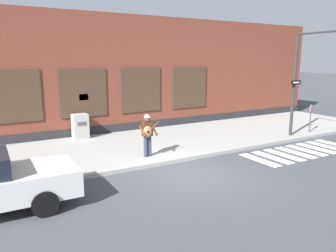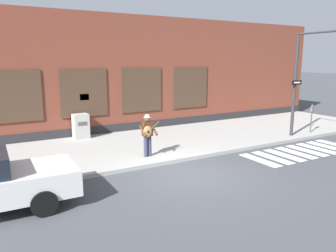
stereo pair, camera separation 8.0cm
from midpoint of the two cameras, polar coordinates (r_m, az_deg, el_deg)
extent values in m
plane|color=#424449|center=(11.18, 3.54, -8.47)|extent=(160.00, 160.00, 0.00)
cube|color=#9E9E99|center=(14.61, -5.45, -3.39)|extent=(28.00, 5.64, 0.14)
cube|color=brown|center=(18.64, -11.92, 8.82)|extent=(28.00, 4.00, 6.05)
cube|color=#28282B|center=(17.09, -9.40, -0.61)|extent=(28.00, 0.04, 0.55)
cube|color=#473323|center=(15.78, -25.43, 4.67)|extent=(2.28, 0.06, 2.30)
cube|color=black|center=(15.77, -25.42, 4.67)|extent=(2.16, 0.03, 2.18)
cube|color=#473323|center=(16.31, -14.66, 5.60)|extent=(2.28, 0.06, 2.30)
cube|color=black|center=(16.30, -14.65, 5.60)|extent=(2.16, 0.03, 2.18)
cube|color=#473323|center=(17.37, -4.86, 6.27)|extent=(2.28, 0.06, 2.30)
cube|color=black|center=(17.36, -4.85, 6.27)|extent=(2.16, 0.03, 2.18)
cube|color=#473323|center=(18.87, 3.62, 6.70)|extent=(2.28, 0.06, 2.30)
cube|color=black|center=(18.86, 3.63, 6.70)|extent=(2.16, 0.03, 2.18)
cube|color=yellow|center=(16.31, -14.60, 4.89)|extent=(0.44, 0.02, 0.30)
cube|color=silver|center=(13.19, 15.49, -5.72)|extent=(0.42, 1.90, 0.01)
cube|color=silver|center=(13.67, 17.51, -5.23)|extent=(0.42, 1.90, 0.01)
cube|color=silver|center=(14.16, 19.39, -4.77)|extent=(0.42, 1.90, 0.01)
cube|color=silver|center=(14.68, 21.13, -4.33)|extent=(0.42, 1.90, 0.01)
cube|color=silver|center=(15.20, 22.76, -3.92)|extent=(0.42, 1.90, 0.01)
cube|color=silver|center=(15.74, 24.27, -3.54)|extent=(0.42, 1.90, 0.01)
cube|color=silver|center=(16.29, 25.69, -3.18)|extent=(0.42, 1.90, 0.01)
cube|color=silver|center=(16.85, 27.00, -2.84)|extent=(0.42, 1.90, 0.01)
cube|color=silver|center=(10.18, -17.13, -6.61)|extent=(0.06, 0.24, 0.12)
cube|color=silver|center=(9.13, -15.56, -8.64)|extent=(0.06, 0.24, 0.12)
cylinder|color=black|center=(10.47, -22.37, -8.85)|extent=(0.66, 0.25, 0.66)
cylinder|color=black|center=(8.85, -20.89, -12.49)|extent=(0.66, 0.25, 0.66)
cylinder|color=#33384C|center=(12.66, -3.42, -3.46)|extent=(0.15, 0.15, 0.81)
cylinder|color=#33384C|center=(12.56, -4.11, -3.59)|extent=(0.15, 0.15, 0.81)
cube|color=#4C2D19|center=(12.46, -3.83, -0.49)|extent=(0.39, 0.23, 0.55)
sphere|color=brown|center=(12.39, -3.85, 1.25)|extent=(0.22, 0.22, 0.22)
cylinder|color=beige|center=(12.38, -3.85, 1.52)|extent=(0.27, 0.28, 0.02)
cylinder|color=beige|center=(12.37, -3.86, 1.75)|extent=(0.18, 0.18, 0.09)
cylinder|color=#4C2D19|center=(12.50, -2.64, -0.64)|extent=(0.10, 0.51, 0.39)
cylinder|color=#4C2D19|center=(12.28, -4.60, -0.88)|extent=(0.10, 0.51, 0.39)
ellipsoid|color=#B77F4C|center=(12.29, -3.76, -1.00)|extent=(0.36, 0.13, 0.44)
cylinder|color=black|center=(12.23, -3.63, -1.05)|extent=(0.09, 0.01, 0.09)
cylinder|color=brown|center=(12.35, -2.66, -0.06)|extent=(0.47, 0.05, 0.34)
cylinder|color=#2D2D30|center=(16.91, 20.93, 6.32)|extent=(0.15, 0.15, 4.73)
cylinder|color=#2D2D30|center=(15.94, 25.67, 14.57)|extent=(0.26, 3.00, 0.09)
cube|color=black|center=(16.82, 21.26, 7.08)|extent=(0.60, 0.06, 0.20)
cube|color=white|center=(16.81, 21.31, 7.07)|extent=(0.40, 0.03, 0.07)
cylinder|color=#47474C|center=(18.27, 23.37, 0.64)|extent=(0.06, 0.06, 1.05)
cube|color=#565B66|center=(18.17, 23.54, 2.73)|extent=(0.13, 0.10, 0.30)
sphere|color=#565B66|center=(18.14, 23.59, 3.29)|extent=(0.11, 0.11, 0.11)
cube|color=red|center=(18.14, 23.67, 2.56)|extent=(0.09, 0.01, 0.07)
cube|color=#ADADA8|center=(16.04, -15.19, -0.03)|extent=(0.70, 0.62, 1.15)
cube|color=#4C4C4C|center=(15.70, -14.92, 0.39)|extent=(0.42, 0.02, 0.16)
camera|label=1|loc=(0.04, -90.19, -0.04)|focal=35.00mm
camera|label=2|loc=(0.04, 89.81, 0.04)|focal=35.00mm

